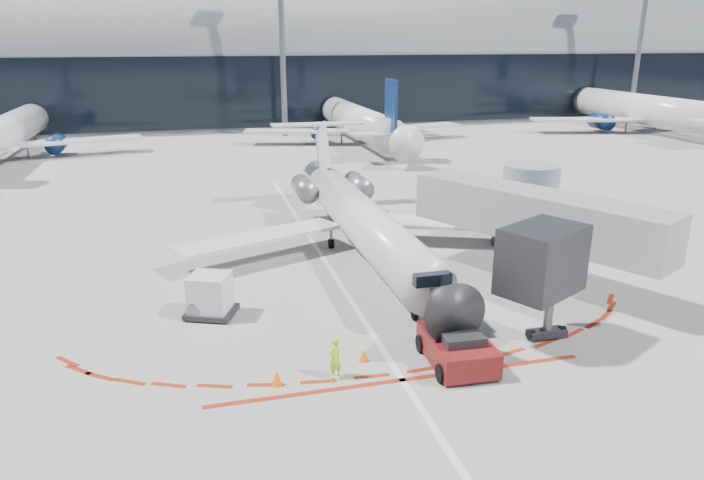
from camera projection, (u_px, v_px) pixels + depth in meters
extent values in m
plane|color=gray|center=(331.00, 270.00, 32.97)|extent=(260.00, 260.00, 0.00)
cube|color=silver|center=(323.00, 258.00, 34.81)|extent=(0.25, 40.00, 0.01)
cube|color=maroon|center=(402.00, 380.00, 22.38)|extent=(14.00, 0.25, 0.01)
cube|color=gray|center=(232.00, 86.00, 91.30)|extent=(150.00, 24.00, 10.00)
cylinder|color=gray|center=(230.00, 50.00, 89.77)|extent=(150.00, 24.00, 24.00)
cube|color=black|center=(239.00, 93.00, 80.20)|extent=(150.00, 0.20, 9.00)
cube|color=gray|center=(535.00, 215.00, 29.88)|extent=(8.22, 12.61, 2.30)
cube|color=black|center=(542.00, 260.00, 23.87)|extent=(3.86, 3.44, 2.60)
cylinder|color=slate|center=(549.00, 311.00, 25.16)|extent=(0.36, 0.36, 2.40)
cube|color=black|center=(547.00, 333.00, 25.46)|extent=(1.60, 0.60, 0.30)
cylinder|color=gray|center=(529.00, 206.00, 36.27)|extent=(3.20, 3.20, 4.80)
cylinder|color=black|center=(526.00, 241.00, 36.93)|extent=(4.00, 4.00, 0.50)
cylinder|color=slate|center=(282.00, 31.00, 74.54)|extent=(0.70, 0.70, 25.00)
cylinder|color=slate|center=(641.00, 32.00, 86.55)|extent=(0.70, 0.70, 25.00)
cylinder|color=silver|center=(364.00, 222.00, 34.08)|extent=(2.41, 19.61, 2.41)
cone|color=black|center=(442.00, 301.00, 23.90)|extent=(2.41, 2.50, 2.41)
cone|color=silver|center=(321.00, 179.00, 44.58)|extent=(2.41, 3.21, 2.41)
cube|color=black|center=(429.00, 276.00, 25.06)|extent=(1.51, 1.25, 0.49)
cube|color=silver|center=(260.00, 237.00, 34.23)|extent=(9.55, 5.66, 0.28)
cube|color=silver|center=(448.00, 223.00, 36.88)|extent=(9.55, 5.66, 0.28)
cube|color=silver|center=(323.00, 151.00, 43.11)|extent=(0.22, 4.18, 4.26)
cube|color=silver|center=(317.00, 124.00, 44.34)|extent=(6.42, 1.43, 0.14)
cylinder|color=slate|center=(304.00, 188.00, 40.79)|extent=(1.34, 3.03, 1.34)
cylinder|color=slate|center=(359.00, 185.00, 41.67)|extent=(1.34, 3.03, 1.34)
cylinder|color=black|center=(415.00, 315.00, 27.09)|extent=(0.20, 0.50, 0.50)
cylinder|color=black|center=(331.00, 243.00, 36.36)|extent=(0.27, 0.57, 0.57)
cylinder|color=black|center=(375.00, 240.00, 37.01)|extent=(0.27, 0.57, 0.57)
cylinder|color=slate|center=(415.00, 309.00, 27.02)|extent=(0.16, 0.16, 0.98)
cube|color=#550F0C|center=(457.00, 349.00, 23.38)|extent=(2.27, 3.48, 0.95)
cube|color=black|center=(461.00, 337.00, 22.89)|extent=(1.54, 1.34, 0.37)
cylinder|color=slate|center=(436.00, 327.00, 25.62)|extent=(0.23, 2.75, 0.11)
cylinder|color=black|center=(442.00, 373.00, 22.17)|extent=(0.33, 0.69, 0.68)
cylinder|color=black|center=(495.00, 367.00, 22.57)|extent=(0.33, 0.69, 0.68)
cylinder|color=black|center=(421.00, 343.00, 24.34)|extent=(0.33, 0.69, 0.68)
cylinder|color=black|center=(470.00, 338.00, 24.74)|extent=(0.33, 0.69, 0.68)
imported|color=#BDFF1A|center=(335.00, 357.00, 22.32)|extent=(0.70, 0.65, 1.61)
cube|color=black|center=(212.00, 312.00, 27.53)|extent=(2.55, 2.38, 0.22)
cube|color=white|center=(210.00, 292.00, 27.25)|extent=(2.09, 2.04, 1.63)
cylinder|color=black|center=(188.00, 319.00, 27.04)|extent=(0.17, 0.23, 0.20)
cylinder|color=black|center=(225.00, 321.00, 26.83)|extent=(0.17, 0.23, 0.20)
cylinder|color=black|center=(200.00, 306.00, 28.29)|extent=(0.17, 0.23, 0.20)
cylinder|color=black|center=(234.00, 308.00, 28.08)|extent=(0.17, 0.23, 0.20)
cone|color=#FF6E05|center=(277.00, 378.00, 21.97)|extent=(0.41, 0.41, 0.57)
cone|color=#FF6E05|center=(364.00, 355.00, 23.63)|extent=(0.37, 0.37, 0.51)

